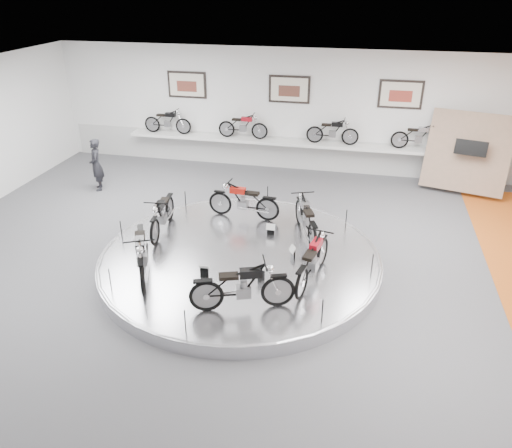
% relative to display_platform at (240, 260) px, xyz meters
% --- Properties ---
extents(floor, '(16.00, 16.00, 0.00)m').
position_rel_display_platform_xyz_m(floor, '(0.00, -0.30, -0.15)').
color(floor, '#4E4E51').
rests_on(floor, ground).
extents(ceiling, '(16.00, 16.00, 0.00)m').
position_rel_display_platform_xyz_m(ceiling, '(0.00, -0.30, 3.85)').
color(ceiling, white).
rests_on(ceiling, wall_back).
extents(wall_back, '(16.00, 0.00, 16.00)m').
position_rel_display_platform_xyz_m(wall_back, '(0.00, 6.70, 1.85)').
color(wall_back, white).
rests_on(wall_back, floor).
extents(dado_band, '(15.68, 0.04, 1.10)m').
position_rel_display_platform_xyz_m(dado_band, '(0.00, 6.68, 0.40)').
color(dado_band, '#BCBCBA').
rests_on(dado_band, floor).
extents(display_platform, '(6.40, 6.40, 0.30)m').
position_rel_display_platform_xyz_m(display_platform, '(0.00, 0.00, 0.00)').
color(display_platform, silver).
rests_on(display_platform, floor).
extents(platform_rim, '(6.40, 6.40, 0.10)m').
position_rel_display_platform_xyz_m(platform_rim, '(0.00, 0.00, 0.12)').
color(platform_rim, '#B2B2BA').
rests_on(platform_rim, display_platform).
extents(shelf, '(11.00, 0.55, 0.10)m').
position_rel_display_platform_xyz_m(shelf, '(0.00, 6.40, 0.85)').
color(shelf, silver).
rests_on(shelf, wall_back).
extents(poster_left, '(1.35, 0.06, 0.88)m').
position_rel_display_platform_xyz_m(poster_left, '(-3.50, 6.66, 2.55)').
color(poster_left, beige).
rests_on(poster_left, wall_back).
extents(poster_center, '(1.35, 0.06, 0.88)m').
position_rel_display_platform_xyz_m(poster_center, '(0.00, 6.66, 2.55)').
color(poster_center, beige).
rests_on(poster_center, wall_back).
extents(poster_right, '(1.35, 0.06, 0.88)m').
position_rel_display_platform_xyz_m(poster_right, '(3.50, 6.66, 2.55)').
color(poster_right, beige).
rests_on(poster_right, wall_back).
extents(display_panel, '(2.56, 1.52, 2.30)m').
position_rel_display_platform_xyz_m(display_panel, '(5.60, 5.80, 1.10)').
color(display_panel, '#9A7661').
rests_on(display_panel, floor).
extents(shelf_bike_a, '(1.22, 0.43, 0.73)m').
position_rel_display_platform_xyz_m(shelf_bike_a, '(-4.20, 6.40, 1.27)').
color(shelf_bike_a, black).
rests_on(shelf_bike_a, shelf).
extents(shelf_bike_b, '(1.22, 0.43, 0.73)m').
position_rel_display_platform_xyz_m(shelf_bike_b, '(-1.50, 6.40, 1.27)').
color(shelf_bike_b, maroon).
rests_on(shelf_bike_b, shelf).
extents(shelf_bike_c, '(1.22, 0.43, 0.73)m').
position_rel_display_platform_xyz_m(shelf_bike_c, '(1.50, 6.40, 1.27)').
color(shelf_bike_c, black).
rests_on(shelf_bike_c, shelf).
extents(shelf_bike_d, '(1.22, 0.43, 0.73)m').
position_rel_display_platform_xyz_m(shelf_bike_d, '(4.20, 6.40, 1.27)').
color(shelf_bike_d, '#A6A7AB').
rests_on(shelf_bike_d, shelf).
extents(bike_a, '(1.16, 1.79, 1.00)m').
position_rel_display_platform_xyz_m(bike_a, '(1.33, 1.21, 0.65)').
color(bike_a, '#A6A7AB').
rests_on(bike_a, display_platform).
extents(bike_b, '(1.67, 0.70, 0.96)m').
position_rel_display_platform_xyz_m(bike_b, '(-0.38, 1.90, 0.63)').
color(bike_b, '#B0170E').
rests_on(bike_b, display_platform).
extents(bike_c, '(0.77, 1.72, 0.98)m').
position_rel_display_platform_xyz_m(bike_c, '(-2.14, 0.69, 0.64)').
color(bike_c, black).
rests_on(bike_c, display_platform).
extents(bike_d, '(1.33, 1.91, 1.06)m').
position_rel_display_platform_xyz_m(bike_d, '(-1.80, -1.28, 0.68)').
color(bike_d, black).
rests_on(bike_d, display_platform).
extents(bike_e, '(1.82, 1.13, 1.01)m').
position_rel_display_platform_xyz_m(bike_e, '(0.55, -2.00, 0.65)').
color(bike_e, black).
rests_on(bike_e, display_platform).
extents(bike_f, '(0.93, 1.78, 0.99)m').
position_rel_display_platform_xyz_m(bike_f, '(1.73, -0.74, 0.65)').
color(bike_f, maroon).
rests_on(bike_f, display_platform).
extents(visitor, '(0.63, 0.70, 1.61)m').
position_rel_display_platform_xyz_m(visitor, '(-5.43, 3.50, 0.66)').
color(visitor, black).
rests_on(visitor, floor).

